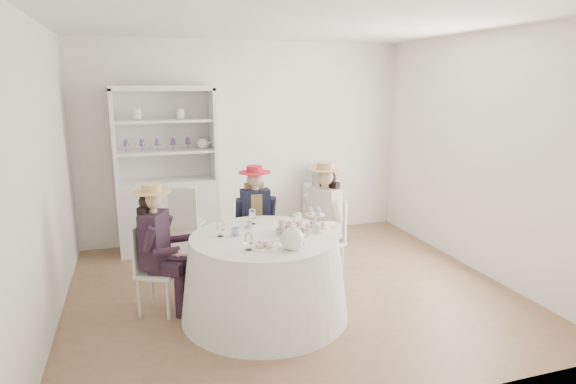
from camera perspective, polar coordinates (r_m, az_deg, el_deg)
name	(u,v)px	position (r m, az deg, el deg)	size (l,w,h in m)	color
ground	(291,291)	(5.19, 0.34, -11.60)	(4.50, 4.50, 0.00)	brown
ceiling	(291,22)	(4.76, 0.39, 19.49)	(4.50, 4.50, 0.00)	white
wall_back	(246,142)	(6.70, -4.98, 5.97)	(4.50, 4.50, 0.00)	white
wall_front	(393,217)	(3.00, 12.32, -2.97)	(4.50, 4.50, 0.00)	white
wall_left	(42,178)	(4.63, -27.16, 1.46)	(4.50, 4.50, 0.00)	white
wall_right	(479,155)	(5.89, 21.73, 4.14)	(4.50, 4.50, 0.00)	white
tea_table	(265,276)	(4.56, -2.78, -9.91)	(1.56, 1.56, 0.78)	white
hutch	(168,193)	(6.39, -14.01, -0.17)	(1.27, 0.53, 2.11)	silver
side_table	(321,210)	(6.92, 3.96, -2.13)	(0.47, 0.47, 0.72)	silver
hatbox	(322,175)	(6.81, 4.02, 1.96)	(0.28, 0.28, 0.28)	black
guest_left	(157,241)	(4.66, -15.27, -5.67)	(0.53, 0.48, 1.25)	silver
guest_mid	(256,214)	(5.41, -3.85, -2.62)	(0.46, 0.48, 1.25)	silver
guest_right	(323,215)	(5.21, 4.20, -2.78)	(0.56, 0.51, 1.33)	silver
spare_chair	(186,219)	(6.13, -12.00, -3.18)	(0.50, 0.50, 0.91)	silver
teacup_a	(236,232)	(4.43, -6.22, -4.76)	(0.08, 0.08, 0.07)	white
teacup_b	(249,225)	(4.65, -4.63, -3.93)	(0.06, 0.06, 0.06)	white
teacup_c	(283,225)	(4.62, -0.57, -3.92)	(0.09, 0.09, 0.07)	white
flower_bowl	(288,230)	(4.48, 0.02, -4.58)	(0.22, 0.22, 0.05)	white
flower_arrangement	(290,227)	(4.40, 0.22, -4.15)	(0.17, 0.17, 0.06)	#CD6674
table_teapot	(293,239)	(4.05, 0.54, -5.56)	(0.28, 0.20, 0.21)	white
sandwich_plate	(265,246)	(4.11, -2.76, -6.40)	(0.26, 0.26, 0.06)	white
cupcake_stand	(315,222)	(4.55, 3.25, -3.61)	(0.23, 0.23, 0.22)	white
stemware_set	(264,228)	(4.40, -2.84, -4.27)	(0.84, 0.81, 0.15)	white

